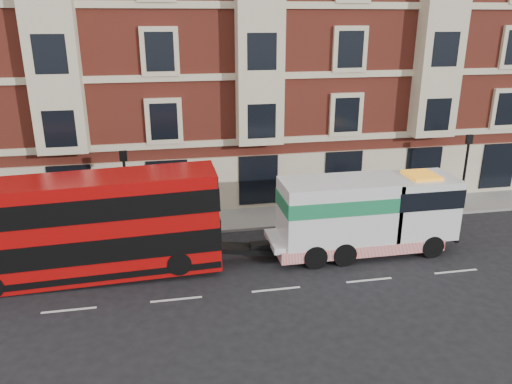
# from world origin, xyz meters

# --- Properties ---
(ground) EXTENTS (120.00, 120.00, 0.00)m
(ground) POSITION_xyz_m (0.00, 0.00, 0.00)
(ground) COLOR black
(ground) RESTS_ON ground
(sidewalk) EXTENTS (90.00, 3.00, 0.15)m
(sidewalk) POSITION_xyz_m (0.00, 7.50, 0.07)
(sidewalk) COLOR slate
(sidewalk) RESTS_ON ground
(victorian_terrace) EXTENTS (45.00, 12.00, 20.40)m
(victorian_terrace) POSITION_xyz_m (0.50, 15.00, 10.07)
(victorian_terrace) COLOR maroon
(victorian_terrace) RESTS_ON ground
(lamp_post_west) EXTENTS (0.35, 0.15, 4.35)m
(lamp_post_west) POSITION_xyz_m (-6.00, 6.20, 2.68)
(lamp_post_west) COLOR black
(lamp_post_west) RESTS_ON sidewalk
(lamp_post_east) EXTENTS (0.35, 0.15, 4.35)m
(lamp_post_east) POSITION_xyz_m (12.00, 6.20, 2.68)
(lamp_post_east) COLOR black
(lamp_post_east) RESTS_ON sidewalk
(double_decker_bus) EXTENTS (10.78, 2.47, 4.36)m
(double_decker_bus) POSITION_xyz_m (-7.41, 2.61, 2.31)
(double_decker_bus) COLOR #A30909
(double_decker_bus) RESTS_ON ground
(tow_truck) EXTENTS (8.63, 2.55, 3.60)m
(tow_truck) POSITION_xyz_m (4.64, 2.61, 1.91)
(tow_truck) COLOR silver
(tow_truck) RESTS_ON ground
(pedestrian) EXTENTS (0.66, 0.57, 1.53)m
(pedestrian) POSITION_xyz_m (-6.21, 7.14, 0.92)
(pedestrian) COLOR #1A1C35
(pedestrian) RESTS_ON sidewalk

